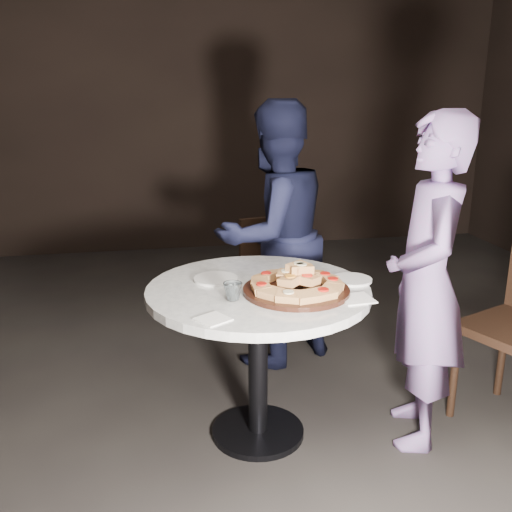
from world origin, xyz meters
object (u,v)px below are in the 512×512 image
at_px(table, 258,316).
at_px(diner_navy, 273,236).
at_px(serving_board, 296,290).
at_px(diner_teal, 426,284).
at_px(chair_far, 261,264).
at_px(focaccia_pile, 297,281).
at_px(water_glass, 233,291).

height_order(table, diner_navy, diner_navy).
xyz_separation_m(serving_board, diner_teal, (0.59, -0.03, 0.00)).
xyz_separation_m(serving_board, chair_far, (0.11, 1.33, -0.29)).
relative_size(serving_board, chair_far, 0.57).
xyz_separation_m(focaccia_pile, water_glass, (-0.28, -0.04, -0.01)).
bearing_deg(table, diner_navy, 72.80).
height_order(table, serving_board, serving_board).
bearing_deg(focaccia_pile, diner_teal, -3.07).
xyz_separation_m(serving_board, focaccia_pile, (0.00, 0.00, 0.04)).
bearing_deg(water_glass, chair_far, 73.81).
relative_size(table, focaccia_pile, 2.46).
bearing_deg(focaccia_pile, chair_far, 85.17).
xyz_separation_m(water_glass, diner_navy, (0.38, 0.93, -0.01)).
distance_m(water_glass, chair_far, 1.46).
bearing_deg(chair_far, water_glass, 63.07).
relative_size(focaccia_pile, water_glass, 5.05).
height_order(focaccia_pile, diner_navy, diner_navy).
bearing_deg(diner_navy, table, 47.97).
relative_size(chair_far, diner_navy, 0.52).
relative_size(table, diner_navy, 0.65).
distance_m(focaccia_pile, diner_navy, 0.90).
distance_m(water_glass, diner_navy, 1.01).
relative_size(water_glass, diner_navy, 0.05).
distance_m(chair_far, diner_navy, 0.53).
xyz_separation_m(chair_far, diner_navy, (-0.02, -0.43, 0.30)).
xyz_separation_m(chair_far, diner_teal, (0.48, -1.36, 0.29)).
bearing_deg(diner_navy, diner_teal, 93.13).
height_order(focaccia_pile, chair_far, focaccia_pile).
bearing_deg(chair_far, focaccia_pile, 74.42).
bearing_deg(diner_teal, table, -82.78).
relative_size(table, water_glass, 12.41).
height_order(table, water_glass, water_glass).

